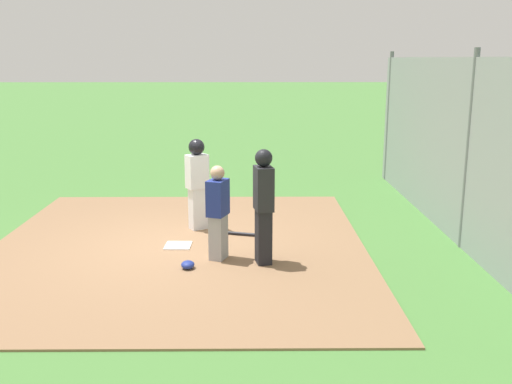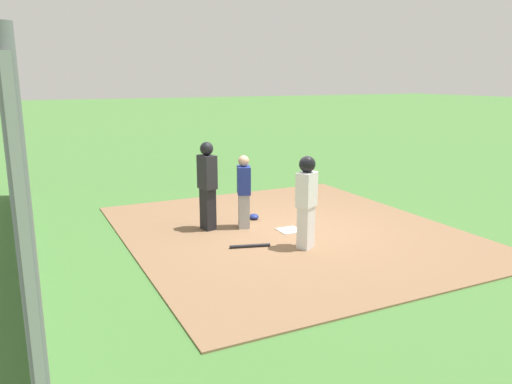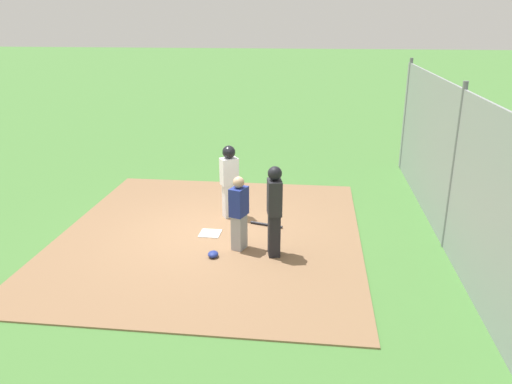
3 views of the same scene
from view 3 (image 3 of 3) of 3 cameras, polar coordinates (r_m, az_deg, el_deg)
The scene contains 9 objects.
ground_plane at distance 10.88m, azimuth -5.24°, elevation -4.92°, with size 140.00×140.00×0.00m, color #477A38.
dirt_infield at distance 10.87m, azimuth -5.25°, elevation -4.85°, with size 7.20×6.40×0.03m, color #896647.
home_plate at distance 10.86m, azimuth -5.25°, elevation -4.73°, with size 0.44×0.44×0.02m, color white.
catcher at distance 9.87m, azimuth -1.96°, elevation -2.34°, with size 0.45×0.37×1.52m.
umpire at distance 9.53m, azimuth 2.11°, elevation -1.97°, with size 0.42×0.33×1.81m.
runner at distance 11.43m, azimuth -3.07°, elevation 1.79°, with size 0.42×0.46×1.71m.
baseball_bat at distance 11.21m, azimuth 1.20°, elevation -3.75°, with size 0.06×0.06×0.76m, color black.
catcher_mask at distance 9.83m, azimuth -4.92°, elevation -7.10°, with size 0.24×0.20×0.12m, color navy.
backstop_fence at distance 10.47m, azimuth 21.64°, elevation 2.14°, with size 12.00×0.10×3.35m.
Camera 3 is at (-9.70, -2.15, 4.44)m, focal length 35.02 mm.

